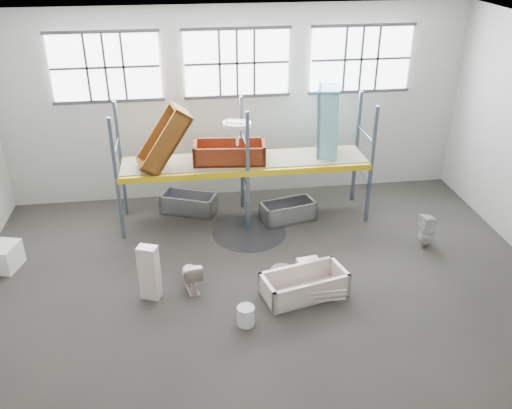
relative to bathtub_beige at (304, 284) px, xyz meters
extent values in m
cube|color=#423E38|center=(-0.78, -0.11, -0.30)|extent=(12.00, 10.00, 0.10)
cube|color=silver|center=(-0.78, -0.11, 4.80)|extent=(12.00, 10.00, 0.10)
cube|color=#BAB8AC|center=(-0.78, 4.94, 2.25)|extent=(12.00, 0.10, 5.00)
cube|color=white|center=(-3.98, 4.83, 3.35)|extent=(2.60, 0.04, 1.60)
cube|color=white|center=(-0.78, 4.83, 3.35)|extent=(2.60, 0.04, 1.60)
cube|color=white|center=(2.42, 4.83, 3.35)|extent=(2.60, 0.04, 1.60)
cube|color=slate|center=(-3.78, 2.79, 1.25)|extent=(0.08, 0.08, 3.00)
cube|color=slate|center=(-3.78, 3.99, 1.25)|extent=(0.08, 0.08, 3.00)
cube|color=slate|center=(-0.78, 2.79, 1.25)|extent=(0.08, 0.08, 3.00)
cube|color=slate|center=(-0.78, 3.99, 1.25)|extent=(0.08, 0.08, 3.00)
cube|color=slate|center=(2.22, 2.79, 1.25)|extent=(0.08, 0.08, 3.00)
cube|color=slate|center=(2.22, 3.99, 1.25)|extent=(0.08, 0.08, 3.00)
cube|color=yellow|center=(-0.78, 2.79, 1.25)|extent=(6.00, 0.10, 0.14)
cube|color=yellow|center=(-0.78, 3.99, 1.25)|extent=(6.00, 0.10, 0.14)
cube|color=gray|center=(-0.78, 3.39, 1.33)|extent=(5.90, 1.10, 0.03)
cylinder|color=black|center=(-0.78, 2.59, -0.25)|extent=(1.80, 1.80, 0.00)
cube|color=#F0DEC6|center=(0.19, 0.52, 0.03)|extent=(0.48, 0.28, 0.43)
imported|color=beige|center=(-0.34, 0.58, -0.09)|extent=(0.62, 0.62, 0.17)
imported|color=beige|center=(-2.25, 0.51, 0.10)|extent=(0.50, 0.73, 0.69)
cube|color=beige|center=(-3.06, 0.35, 0.34)|extent=(0.44, 0.37, 1.17)
imported|color=silver|center=(3.22, 1.45, 0.15)|extent=(0.42, 0.41, 0.80)
imported|color=white|center=(-0.98, 3.16, 1.85)|extent=(0.75, 0.63, 0.59)
cylinder|color=silver|center=(-1.28, -0.75, -0.05)|extent=(0.40, 0.40, 0.39)
cube|color=white|center=(-6.29, 1.87, 0.03)|extent=(0.83, 0.83, 0.56)
camera|label=1|loc=(-2.21, -8.77, 6.51)|focal=38.29mm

